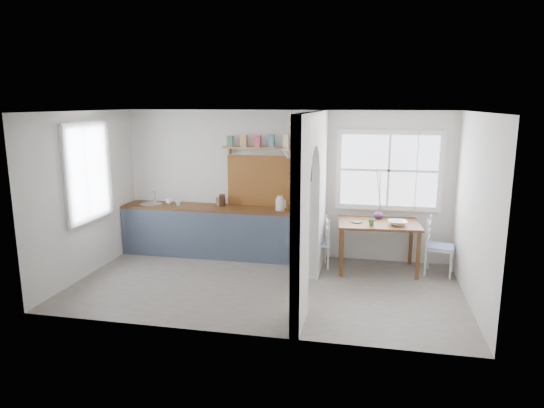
% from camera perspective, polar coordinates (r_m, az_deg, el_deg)
% --- Properties ---
extents(floor, '(5.80, 3.20, 0.01)m').
position_cam_1_polar(floor, '(7.45, -0.83, -9.58)').
color(floor, gray).
rests_on(floor, ground).
extents(ceiling, '(5.80, 3.20, 0.01)m').
position_cam_1_polar(ceiling, '(6.94, -0.90, 10.83)').
color(ceiling, silver).
rests_on(ceiling, walls).
extents(walls, '(5.81, 3.21, 2.60)m').
position_cam_1_polar(walls, '(7.08, -0.87, 0.26)').
color(walls, silver).
rests_on(walls, floor).
extents(partition, '(0.12, 3.20, 2.60)m').
position_cam_1_polar(partition, '(7.00, 4.84, 1.33)').
color(partition, silver).
rests_on(partition, floor).
extents(kitchen_window, '(0.10, 1.16, 1.50)m').
position_cam_1_polar(kitchen_window, '(8.13, -21.06, 3.48)').
color(kitchen_window, white).
rests_on(kitchen_window, walls).
extents(nook_window, '(1.76, 0.10, 1.30)m').
position_cam_1_polar(nook_window, '(8.42, 13.57, 3.85)').
color(nook_window, white).
rests_on(nook_window, walls).
extents(counter, '(3.50, 0.60, 0.90)m').
position_cam_1_polar(counter, '(8.81, -6.17, -3.13)').
color(counter, '#49301C').
rests_on(counter, floor).
extents(sink, '(0.40, 0.40, 0.02)m').
position_cam_1_polar(sink, '(9.17, -14.05, -0.05)').
color(sink, silver).
rests_on(sink, counter).
extents(backsplash, '(1.65, 0.03, 0.90)m').
position_cam_1_polar(backsplash, '(8.63, 0.06, 2.69)').
color(backsplash, '#996022').
rests_on(backsplash, walls).
extents(shelf, '(1.75, 0.20, 0.21)m').
position_cam_1_polar(shelf, '(8.47, -0.05, 6.96)').
color(shelf, '#A17347').
rests_on(shelf, walls).
extents(pendant_lamp, '(0.26, 0.26, 0.16)m').
position_cam_1_polar(pendant_lamp, '(8.08, 1.93, 5.85)').
color(pendant_lamp, silver).
rests_on(pendant_lamp, ceiling).
extents(utensil_rail, '(0.02, 0.50, 0.02)m').
position_cam_1_polar(utensil_rail, '(7.83, 4.93, 2.45)').
color(utensil_rail, silver).
rests_on(utensil_rail, partition).
extents(dining_table, '(1.36, 0.96, 0.81)m').
position_cam_1_polar(dining_table, '(8.18, 12.31, -4.88)').
color(dining_table, '#49301C').
rests_on(dining_table, floor).
extents(chair_left, '(0.46, 0.46, 0.85)m').
position_cam_1_polar(chair_left, '(8.19, 5.27, -4.49)').
color(chair_left, silver).
rests_on(chair_left, floor).
extents(chair_right, '(0.51, 0.51, 0.92)m').
position_cam_1_polar(chair_right, '(8.25, 19.17, -4.73)').
color(chair_right, silver).
rests_on(chair_right, floor).
extents(kettle, '(0.22, 0.18, 0.25)m').
position_cam_1_polar(kettle, '(8.35, 0.96, 0.10)').
color(kettle, silver).
rests_on(kettle, counter).
extents(mug_a, '(0.11, 0.11, 0.09)m').
position_cam_1_polar(mug_a, '(8.88, -10.99, 0.07)').
color(mug_a, silver).
rests_on(mug_a, counter).
extents(mug_b, '(0.16, 0.16, 0.11)m').
position_cam_1_polar(mug_b, '(9.07, -11.97, 0.33)').
color(mug_b, white).
rests_on(mug_b, counter).
extents(knife_block, '(0.11, 0.14, 0.20)m').
position_cam_1_polar(knife_block, '(8.77, -5.87, 0.45)').
color(knife_block, '#46261A').
rests_on(knife_block, counter).
extents(jar, '(0.11, 0.11, 0.14)m').
position_cam_1_polar(jar, '(8.82, -6.29, 0.33)').
color(jar, '#7B7152').
rests_on(jar, counter).
extents(towel_magenta, '(0.02, 0.03, 0.50)m').
position_cam_1_polar(towel_magenta, '(8.17, 4.63, -5.62)').
color(towel_magenta, '#C93B6B').
rests_on(towel_magenta, counter).
extents(towel_orange, '(0.02, 0.03, 0.50)m').
position_cam_1_polar(towel_orange, '(8.15, 4.60, -5.86)').
color(towel_orange, orange).
rests_on(towel_orange, counter).
extents(bowl, '(0.34, 0.34, 0.07)m').
position_cam_1_polar(bowl, '(7.97, 14.56, -2.16)').
color(bowl, white).
rests_on(bowl, dining_table).
extents(table_cup, '(0.14, 0.14, 0.10)m').
position_cam_1_polar(table_cup, '(7.87, 11.62, -2.07)').
color(table_cup, '#4F8D59').
rests_on(table_cup, dining_table).
extents(plate, '(0.20, 0.20, 0.02)m').
position_cam_1_polar(plate, '(8.01, 9.92, -2.07)').
color(plate, '#312E2F').
rests_on(plate, dining_table).
extents(vase, '(0.19, 0.19, 0.16)m').
position_cam_1_polar(vase, '(8.31, 12.43, -1.16)').
color(vase, '#412553').
rests_on(vase, dining_table).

